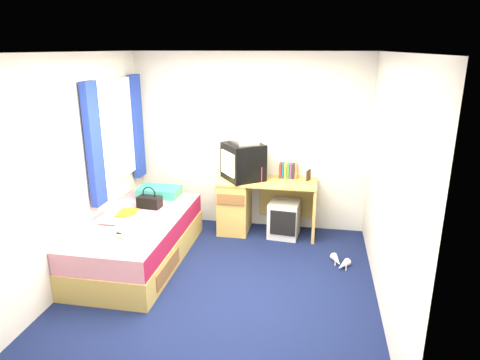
% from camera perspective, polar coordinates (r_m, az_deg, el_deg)
% --- Properties ---
extents(ground, '(3.40, 3.40, 0.00)m').
position_cam_1_polar(ground, '(4.75, -2.22, -13.65)').
color(ground, '#0C1438').
rests_on(ground, ground).
extents(room_shell, '(3.40, 3.40, 3.40)m').
position_cam_1_polar(room_shell, '(4.20, -2.45, 3.61)').
color(room_shell, white).
rests_on(room_shell, ground).
extents(bed, '(1.01, 2.00, 0.54)m').
position_cam_1_polar(bed, '(5.23, -13.36, -7.78)').
color(bed, tan).
rests_on(bed, ground).
extents(pillow, '(0.54, 0.35, 0.12)m').
position_cam_1_polar(pillow, '(5.82, -10.69, -1.52)').
color(pillow, '#1B6EAF').
rests_on(pillow, bed).
extents(desk, '(1.30, 0.55, 0.75)m').
position_cam_1_polar(desk, '(5.85, 0.99, -3.10)').
color(desk, tan).
rests_on(desk, ground).
extents(storage_cube, '(0.42, 0.42, 0.49)m').
position_cam_1_polar(storage_cube, '(5.78, 5.89, -5.18)').
color(storage_cube, silver).
rests_on(storage_cube, ground).
extents(crt_tv, '(0.65, 0.66, 0.48)m').
position_cam_1_polar(crt_tv, '(5.68, 0.41, 2.49)').
color(crt_tv, black).
rests_on(crt_tv, desk).
extents(vcr, '(0.46, 0.49, 0.08)m').
position_cam_1_polar(vcr, '(5.62, 0.46, 5.26)').
color(vcr, '#B4B4B6').
rests_on(vcr, crt_tv).
extents(book_row, '(0.24, 0.13, 0.20)m').
position_cam_1_polar(book_row, '(5.81, 6.44, 1.25)').
color(book_row, maroon).
rests_on(book_row, desk).
extents(picture_frame, '(0.06, 0.12, 0.14)m').
position_cam_1_polar(picture_frame, '(5.75, 9.12, 0.65)').
color(picture_frame, black).
rests_on(picture_frame, desk).
extents(pink_water_bottle, '(0.08, 0.08, 0.20)m').
position_cam_1_polar(pink_water_bottle, '(5.61, 2.75, 0.77)').
color(pink_water_bottle, '#F12287').
rests_on(pink_water_bottle, desk).
extents(aerosol_can, '(0.05, 0.05, 0.17)m').
position_cam_1_polar(aerosol_can, '(5.70, 2.36, 0.88)').
color(aerosol_can, silver).
rests_on(aerosol_can, desk).
extents(handbag, '(0.30, 0.19, 0.27)m').
position_cam_1_polar(handbag, '(5.41, -11.98, -2.81)').
color(handbag, black).
rests_on(handbag, bed).
extents(towel, '(0.36, 0.31, 0.11)m').
position_cam_1_polar(towel, '(4.76, -13.44, -6.07)').
color(towel, silver).
rests_on(towel, bed).
extents(magazine, '(0.24, 0.30, 0.01)m').
position_cam_1_polar(magazine, '(5.31, -14.80, -4.23)').
color(magazine, yellow).
rests_on(magazine, bed).
extents(water_bottle, '(0.20, 0.07, 0.07)m').
position_cam_1_polar(water_bottle, '(5.02, -17.19, -5.37)').
color(water_bottle, white).
rests_on(water_bottle, bed).
extents(colour_swatch_fan, '(0.22, 0.16, 0.01)m').
position_cam_1_polar(colour_swatch_fan, '(4.68, -15.63, -7.29)').
color(colour_swatch_fan, orange).
rests_on(colour_swatch_fan, bed).
extents(remote_control, '(0.05, 0.16, 0.02)m').
position_cam_1_polar(remote_control, '(4.81, -15.49, -6.58)').
color(remote_control, black).
rests_on(remote_control, bed).
extents(window_assembly, '(0.11, 1.42, 1.40)m').
position_cam_1_polar(window_assembly, '(5.56, -16.16, 5.96)').
color(window_assembly, silver).
rests_on(window_assembly, room_shell).
extents(white_heels, '(0.24, 0.34, 0.09)m').
position_cam_1_polar(white_heels, '(5.21, 13.17, -10.69)').
color(white_heels, silver).
rests_on(white_heels, ground).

